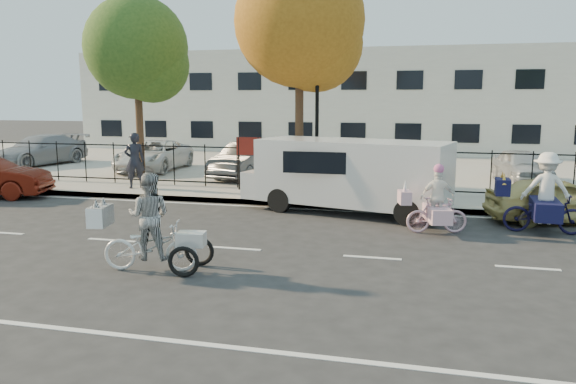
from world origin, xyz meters
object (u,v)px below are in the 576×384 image
(pedestrian, at_px, (135,160))
(lot_car_b, at_px, (154,155))
(lamppost, at_px, (317,103))
(lot_car_c, at_px, (246,160))
(zebra_trike, at_px, (150,233))
(unicorn_bike, at_px, (436,208))
(lot_car_d, at_px, (522,166))
(white_van, at_px, (349,173))
(bull_bike, at_px, (544,201))
(lot_car_a, at_px, (40,150))
(gold_sedan, at_px, (557,200))

(pedestrian, height_order, lot_car_b, pedestrian)
(lamppost, height_order, lot_car_c, lamppost)
(zebra_trike, distance_m, unicorn_bike, 6.90)
(lot_car_c, bearing_deg, lot_car_d, 13.35)
(white_van, height_order, lot_car_b, white_van)
(lot_car_c, bearing_deg, bull_bike, -26.44)
(lot_car_a, xyz_separation_m, lot_car_c, (10.71, -1.67, -0.01))
(bull_bike, distance_m, white_van, 5.13)
(lot_car_a, relative_size, lot_car_c, 1.16)
(unicorn_bike, distance_m, lot_car_c, 10.17)
(gold_sedan, bearing_deg, bull_bike, 144.17)
(lamppost, height_order, white_van, lamppost)
(lamppost, height_order, lot_car_a, lamppost)
(lot_car_b, xyz_separation_m, lot_car_c, (4.55, -1.06, 0.03))
(pedestrian, bearing_deg, bull_bike, 128.06)
(bull_bike, distance_m, lot_car_b, 16.18)
(bull_bike, relative_size, white_van, 0.34)
(gold_sedan, distance_m, lot_car_a, 22.10)
(lot_car_b, bearing_deg, bull_bike, -31.93)
(lamppost, distance_m, lot_car_b, 9.19)
(lamppost, bearing_deg, zebra_trike, -99.93)
(bull_bike, relative_size, lot_car_d, 0.58)
(unicorn_bike, relative_size, bull_bike, 0.81)
(bull_bike, height_order, lot_car_b, bull_bike)
(unicorn_bike, bearing_deg, gold_sedan, -71.06)
(white_van, bearing_deg, lamppost, 135.04)
(lamppost, xyz_separation_m, lot_car_b, (-7.95, 4.00, -2.31))
(zebra_trike, bearing_deg, lot_car_b, 17.27)
(white_van, distance_m, lot_car_c, 7.09)
(lamppost, xyz_separation_m, gold_sedan, (6.88, -2.30, -2.50))
(white_van, relative_size, pedestrian, 3.23)
(zebra_trike, bearing_deg, lot_car_c, -0.44)
(gold_sedan, height_order, lot_car_a, lot_car_a)
(gold_sedan, xyz_separation_m, lot_car_c, (-10.28, 5.24, 0.22))
(lot_car_b, distance_m, lot_car_d, 14.90)
(gold_sedan, bearing_deg, lot_car_d, -13.30)
(lamppost, bearing_deg, white_van, -59.14)
(bull_bike, xyz_separation_m, white_van, (-4.94, 1.33, 0.36))
(gold_sedan, height_order, lot_car_b, lot_car_b)
(unicorn_bike, distance_m, lot_car_a, 19.96)
(zebra_trike, height_order, gold_sedan, zebra_trike)
(white_van, bearing_deg, lot_car_c, 146.49)
(bull_bike, bearing_deg, pedestrian, 78.62)
(lamppost, bearing_deg, lot_car_d, 29.79)
(lamppost, bearing_deg, lot_car_b, 153.26)
(pedestrian, xyz_separation_m, lot_car_b, (-1.62, 4.56, -0.31))
(lot_car_d, bearing_deg, lamppost, -159.72)
(lot_car_b, height_order, lot_car_c, lot_car_c)
(pedestrian, bearing_deg, unicorn_bike, 121.60)
(zebra_trike, xyz_separation_m, bull_bike, (7.84, 5.05, 0.06))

